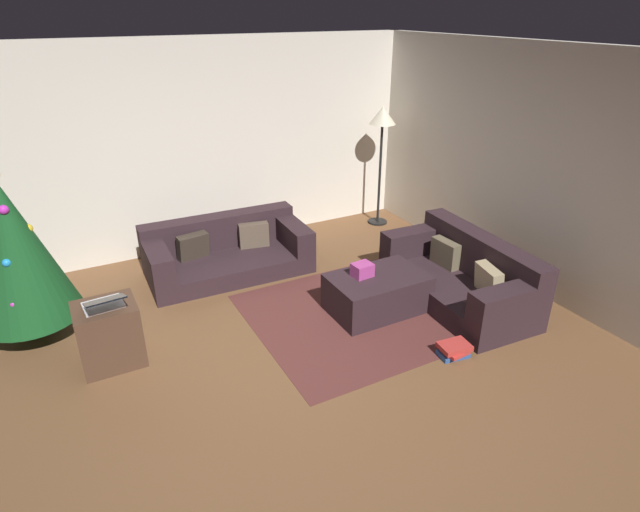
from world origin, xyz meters
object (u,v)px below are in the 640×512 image
(couch_right, at_px, (463,276))
(gift_box, at_px, (362,270))
(book_stack, at_px, (454,350))
(corner_lamp, at_px, (382,125))
(christmas_tree, at_px, (15,251))
(ottoman, at_px, (377,293))
(couch_left, at_px, (226,251))
(laptop, at_px, (104,303))
(side_table, at_px, (109,334))
(tv_remote, at_px, (359,276))

(couch_right, xyz_separation_m, gift_box, (-1.09, 0.32, 0.19))
(book_stack, distance_m, corner_lamp, 3.57)
(book_stack, bearing_deg, couch_right, 45.06)
(christmas_tree, bearing_deg, ottoman, -20.13)
(couch_left, xyz_separation_m, laptop, (-1.50, -1.33, 0.40))
(couch_left, xyz_separation_m, book_stack, (1.26, -2.65, -0.18))
(couch_left, height_order, laptop, laptop)
(christmas_tree, distance_m, laptop, 1.08)
(ottoman, bearing_deg, couch_left, 123.58)
(corner_lamp, bearing_deg, side_table, -157.09)
(gift_box, relative_size, side_table, 0.34)
(corner_lamp, bearing_deg, couch_right, -100.77)
(laptop, xyz_separation_m, book_stack, (2.76, -1.32, -0.58))
(corner_lamp, bearing_deg, couch_left, -170.56)
(ottoman, height_order, book_stack, ottoman)
(book_stack, bearing_deg, laptop, 154.38)
(ottoman, height_order, tv_remote, tv_remote)
(couch_right, bearing_deg, corner_lamp, -7.47)
(book_stack, relative_size, corner_lamp, 0.18)
(couch_left, xyz_separation_m, tv_remote, (0.90, -1.56, 0.17))
(couch_left, bearing_deg, tv_remote, 121.75)
(laptop, bearing_deg, side_table, 94.30)
(couch_left, distance_m, christmas_tree, 2.25)
(couch_left, bearing_deg, ottoman, 125.39)
(side_table, bearing_deg, christmas_tree, 126.52)
(couch_right, height_order, book_stack, couch_right)
(ottoman, xyz_separation_m, gift_box, (-0.14, 0.08, 0.27))
(tv_remote, height_order, side_table, side_table)
(ottoman, xyz_separation_m, side_table, (-2.59, 0.36, 0.09))
(laptop, bearing_deg, ottoman, -6.66)
(christmas_tree, distance_m, corner_lamp, 4.68)
(gift_box, bearing_deg, tv_remote, -177.31)
(couch_right, xyz_separation_m, book_stack, (-0.78, -0.78, -0.21))
(couch_left, distance_m, laptop, 2.05)
(couch_right, distance_m, ottoman, 0.98)
(couch_left, relative_size, corner_lamp, 1.13)
(book_stack, bearing_deg, corner_lamp, 68.42)
(christmas_tree, bearing_deg, couch_left, 12.49)
(gift_box, xyz_separation_m, side_table, (-2.45, 0.29, -0.17))
(ottoman, bearing_deg, couch_right, -14.30)
(couch_left, distance_m, ottoman, 1.96)
(tv_remote, bearing_deg, christmas_tree, 176.46)
(gift_box, height_order, book_stack, gift_box)
(book_stack, xyz_separation_m, corner_lamp, (1.21, 3.06, 1.37))
(corner_lamp, bearing_deg, ottoman, -124.10)
(laptop, bearing_deg, gift_box, -5.24)
(side_table, bearing_deg, book_stack, -26.61)
(tv_remote, relative_size, book_stack, 0.53)
(tv_remote, bearing_deg, laptop, -168.92)
(christmas_tree, height_order, laptop, christmas_tree)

